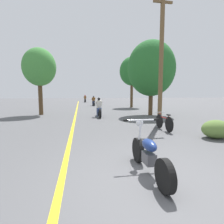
{
  "coord_description": "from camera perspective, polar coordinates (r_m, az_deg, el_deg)",
  "views": [
    {
      "loc": [
        -1.31,
        -3.06,
        1.7
      ],
      "look_at": [
        0.03,
        4.27,
        0.9
      ],
      "focal_mm": 28.0,
      "sensor_mm": 36.0,
      "label": 1
    }
  ],
  "objects": [
    {
      "name": "ground_plane",
      "position": [
        3.74,
        12.21,
        -21.04
      ],
      "size": [
        120.0,
        120.0,
        0.0
      ],
      "primitive_type": "plane",
      "color": "#515154"
    },
    {
      "name": "lane_stripe_center",
      "position": [
        15.43,
        -11.7,
        -0.32
      ],
      "size": [
        0.14,
        48.0,
        0.01
      ],
      "primitive_type": "cube",
      "color": "yellow",
      "rests_on": "ground"
    },
    {
      "name": "utility_pole",
      "position": [
        10.51,
        15.78,
        16.81
      ],
      "size": [
        1.1,
        0.24,
        7.19
      ],
      "color": "brown",
      "rests_on": "ground"
    },
    {
      "name": "roadside_tree_right_near",
      "position": [
        14.04,
        12.73,
        13.67
      ],
      "size": [
        3.66,
        3.29,
        5.69
      ],
      "color": "#513A23",
      "rests_on": "ground"
    },
    {
      "name": "roadside_tree_right_far",
      "position": [
        21.53,
        6.5,
        13.0
      ],
      "size": [
        2.94,
        2.65,
        6.02
      ],
      "color": "#513A23",
      "rests_on": "ground"
    },
    {
      "name": "roadside_tree_left",
      "position": [
        15.06,
        -22.67,
        13.26
      ],
      "size": [
        2.54,
        2.28,
        5.19
      ],
      "color": "#513A23",
      "rests_on": "ground"
    },
    {
      "name": "roadside_bush",
      "position": [
        7.72,
        30.9,
        -4.82
      ],
      "size": [
        1.1,
        0.88,
        0.7
      ],
      "color": "#5B7A38",
      "rests_on": "ground"
    },
    {
      "name": "motorcycle_foreground",
      "position": [
        3.86,
        11.76,
        -13.37
      ],
      "size": [
        0.85,
        2.01,
        1.1
      ],
      "color": "black",
      "rests_on": "ground"
    },
    {
      "name": "motorcycle_rider_lead",
      "position": [
        12.66,
        -4.28,
        0.78
      ],
      "size": [
        0.5,
        2.09,
        1.4
      ],
      "color": "black",
      "rests_on": "ground"
    },
    {
      "name": "motorcycle_rider_mid",
      "position": [
        24.27,
        -6.03,
        3.27
      ],
      "size": [
        0.5,
        2.12,
        1.36
      ],
      "color": "black",
      "rests_on": "ground"
    },
    {
      "name": "motorcycle_rider_far",
      "position": [
        34.12,
        -8.77,
        4.07
      ],
      "size": [
        0.5,
        2.04,
        1.39
      ],
      "color": "black",
      "rests_on": "ground"
    },
    {
      "name": "bicycle_parked",
      "position": [
        8.42,
        16.63,
        -3.21
      ],
      "size": [
        0.44,
        1.65,
        0.81
      ],
      "color": "black",
      "rests_on": "ground"
    }
  ]
}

